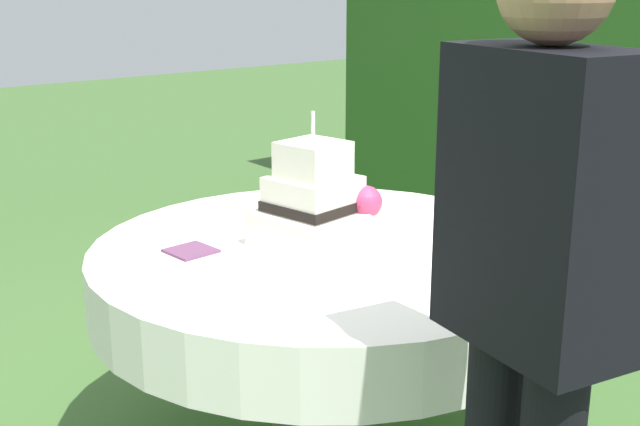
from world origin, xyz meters
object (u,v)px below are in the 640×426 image
(serving_plate_near, at_px, (253,277))
(napkin_stack, at_px, (191,251))
(cake_table, at_px, (327,278))
(wedding_cake, at_px, (316,205))
(serving_plate_far, at_px, (383,213))
(standing_person, at_px, (532,304))
(serving_plate_left, at_px, (211,207))

(serving_plate_near, distance_m, napkin_stack, 0.30)
(cake_table, xyz_separation_m, wedding_cake, (-0.03, -0.02, 0.22))
(serving_plate_far, height_order, standing_person, standing_person)
(serving_plate_near, xyz_separation_m, standing_person, (0.86, 0.03, 0.18))
(cake_table, bearing_deg, wedding_cake, -149.37)
(serving_plate_near, relative_size, napkin_stack, 1.13)
(cake_table, xyz_separation_m, napkin_stack, (-0.21, -0.34, 0.11))
(wedding_cake, height_order, standing_person, standing_person)
(standing_person, bearing_deg, serving_plate_near, -177.83)
(serving_plate_far, relative_size, standing_person, 0.08)
(serving_plate_near, bearing_deg, standing_person, 2.17)
(serving_plate_near, distance_m, standing_person, 0.88)
(wedding_cake, bearing_deg, serving_plate_far, 104.58)
(napkin_stack, height_order, standing_person, standing_person)
(wedding_cake, distance_m, napkin_stack, 0.39)
(serving_plate_near, relative_size, standing_person, 0.09)
(serving_plate_near, bearing_deg, cake_table, 104.75)
(serving_plate_near, relative_size, serving_plate_left, 1.15)
(cake_table, bearing_deg, standing_person, -17.65)
(wedding_cake, distance_m, serving_plate_far, 0.41)
(cake_table, relative_size, napkin_stack, 11.28)
(serving_plate_near, xyz_separation_m, serving_plate_left, (-0.65, 0.29, 0.00))
(standing_person, bearing_deg, napkin_stack, -177.80)
(napkin_stack, xyz_separation_m, standing_person, (1.15, 0.04, 0.19))
(wedding_cake, distance_m, serving_plate_left, 0.55)
(wedding_cake, xyz_separation_m, serving_plate_far, (-0.10, 0.38, -0.12))
(standing_person, bearing_deg, serving_plate_far, 148.40)
(serving_plate_near, distance_m, serving_plate_far, 0.72)
(serving_plate_near, height_order, standing_person, standing_person)
(serving_plate_left, xyz_separation_m, standing_person, (1.51, -0.26, 0.18))
(serving_plate_near, bearing_deg, wedding_cake, 110.49)
(serving_plate_far, height_order, serving_plate_left, same)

